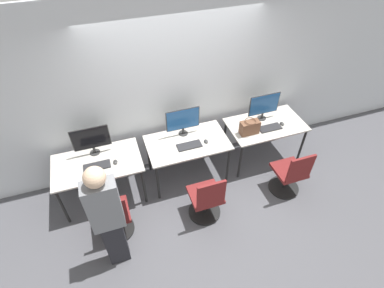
# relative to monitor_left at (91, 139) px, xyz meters

# --- Properties ---
(ground_plane) EXTENTS (20.00, 20.00, 0.00)m
(ground_plane) POSITION_rel_monitor_left_xyz_m (1.36, -0.58, -1.01)
(ground_plane) COLOR #4C4C51
(wall_back) EXTENTS (12.00, 0.05, 2.80)m
(wall_back) POSITION_rel_monitor_left_xyz_m (1.36, 0.27, 0.39)
(wall_back) COLOR silver
(wall_back) RESTS_ON ground_plane
(desk_left) EXTENTS (1.25, 0.73, 0.75)m
(desk_left) POSITION_rel_monitor_left_xyz_m (0.00, -0.22, -0.34)
(desk_left) COLOR #BCB7AD
(desk_left) RESTS_ON ground_plane
(monitor_left) EXTENTS (0.53, 0.15, 0.46)m
(monitor_left) POSITION_rel_monitor_left_xyz_m (0.00, 0.00, 0.00)
(monitor_left) COLOR #2D2D2D
(monitor_left) RESTS_ON desk_left
(keyboard_left) EXTENTS (0.37, 0.16, 0.02)m
(keyboard_left) POSITION_rel_monitor_left_xyz_m (0.00, -0.30, -0.25)
(keyboard_left) COLOR #262628
(keyboard_left) RESTS_ON desk_left
(mouse_left) EXTENTS (0.06, 0.09, 0.03)m
(mouse_left) POSITION_rel_monitor_left_xyz_m (0.26, -0.30, -0.25)
(mouse_left) COLOR #333333
(mouse_left) RESTS_ON desk_left
(office_chair_left) EXTENTS (0.48, 0.48, 0.89)m
(office_chair_left) POSITION_rel_monitor_left_xyz_m (0.07, -0.95, -0.64)
(office_chair_left) COLOR black
(office_chair_left) RESTS_ON ground_plane
(person_left) EXTENTS (0.36, 0.23, 1.72)m
(person_left) POSITION_rel_monitor_left_xyz_m (0.05, -1.32, -0.06)
(person_left) COLOR #232328
(person_left) RESTS_ON ground_plane
(desk_center) EXTENTS (1.25, 0.73, 0.75)m
(desk_center) POSITION_rel_monitor_left_xyz_m (1.36, -0.22, -0.34)
(desk_center) COLOR #BCB7AD
(desk_center) RESTS_ON ground_plane
(monitor_center) EXTENTS (0.53, 0.15, 0.46)m
(monitor_center) POSITION_rel_monitor_left_xyz_m (1.36, -0.01, 0.00)
(monitor_center) COLOR #2D2D2D
(monitor_center) RESTS_ON desk_center
(keyboard_center) EXTENTS (0.37, 0.16, 0.02)m
(keyboard_center) POSITION_rel_monitor_left_xyz_m (1.36, -0.31, -0.25)
(keyboard_center) COLOR #262628
(keyboard_center) RESTS_ON desk_center
(mouse_center) EXTENTS (0.06, 0.09, 0.03)m
(mouse_center) POSITION_rel_monitor_left_xyz_m (1.63, -0.31, -0.25)
(mouse_center) COLOR #333333
(mouse_center) RESTS_ON desk_center
(office_chair_center) EXTENTS (0.48, 0.48, 0.89)m
(office_chair_center) POSITION_rel_monitor_left_xyz_m (1.36, -1.07, -0.64)
(office_chair_center) COLOR black
(office_chair_center) RESTS_ON ground_plane
(desk_right) EXTENTS (1.25, 0.73, 0.75)m
(desk_right) POSITION_rel_monitor_left_xyz_m (2.72, -0.22, -0.34)
(desk_right) COLOR #BCB7AD
(desk_right) RESTS_ON ground_plane
(monitor_right) EXTENTS (0.53, 0.15, 0.46)m
(monitor_right) POSITION_rel_monitor_left_xyz_m (2.72, -0.06, 0.00)
(monitor_right) COLOR #2D2D2D
(monitor_right) RESTS_ON desk_right
(keyboard_right) EXTENTS (0.37, 0.16, 0.02)m
(keyboard_right) POSITION_rel_monitor_left_xyz_m (2.72, -0.34, -0.25)
(keyboard_right) COLOR #262628
(keyboard_right) RESTS_ON desk_right
(mouse_right) EXTENTS (0.06, 0.09, 0.03)m
(mouse_right) POSITION_rel_monitor_left_xyz_m (2.95, -0.31, -0.25)
(mouse_right) COLOR #333333
(mouse_right) RESTS_ON desk_right
(office_chair_right) EXTENTS (0.48, 0.48, 0.89)m
(office_chair_right) POSITION_rel_monitor_left_xyz_m (2.73, -1.05, -0.64)
(office_chair_right) COLOR black
(office_chair_right) RESTS_ON ground_plane
(handbag) EXTENTS (0.30, 0.18, 0.25)m
(handbag) POSITION_rel_monitor_left_xyz_m (2.34, -0.33, -0.15)
(handbag) COLOR brown
(handbag) RESTS_ON desk_right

